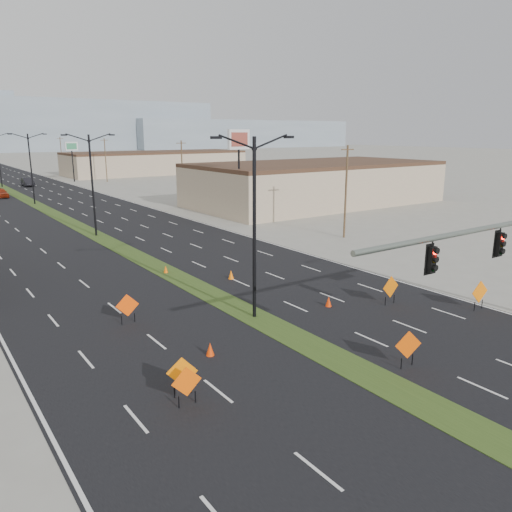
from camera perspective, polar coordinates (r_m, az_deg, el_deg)
ground at (r=20.82m, az=19.94°, el=-16.32°), size 600.00×600.00×0.00m
building_se_near at (r=74.08m, az=6.84°, el=8.09°), size 36.00×18.00×5.50m
building_se_far at (r=131.35m, az=-11.33°, el=10.34°), size 44.00×16.00×5.00m
mesa_center at (r=314.74m, az=-25.75°, el=13.32°), size 220.00×50.00×28.00m
mesa_east at (r=357.80m, az=-2.11°, el=13.76°), size 160.00×50.00×18.00m
streetlight_0 at (r=27.06m, az=-0.19°, el=3.77°), size 5.15×0.24×10.02m
streetlight_1 at (r=52.33m, az=-18.22°, el=8.03°), size 5.15×0.24×10.02m
streetlight_2 at (r=79.45m, az=-24.33°, el=9.30°), size 5.15×0.24×10.02m
utility_pole_0 at (r=49.86m, az=10.24°, el=7.38°), size 1.60×0.20×9.00m
utility_pole_1 at (r=78.42m, az=-8.44°, el=9.77°), size 1.60×0.20×9.00m
utility_pole_2 at (r=110.74m, az=-16.81°, el=10.52°), size 1.60×0.20×9.00m
utility_pole_3 at (r=144.31m, az=-21.36°, el=10.84°), size 1.60×0.20×9.00m
car_left at (r=90.27m, az=-27.21°, el=6.44°), size 2.20×4.70×1.55m
car_mid at (r=107.25m, az=-24.65°, el=7.68°), size 1.71×4.86×1.60m
construction_sign_0 at (r=19.71m, az=-7.94°, el=-14.18°), size 1.22×0.17×1.62m
construction_sign_1 at (r=20.39m, az=-8.44°, el=-13.12°), size 1.16×0.52×1.66m
construction_sign_2 at (r=28.18m, az=-14.49°, el=-5.59°), size 1.25×0.26×1.68m
construction_sign_3 at (r=23.38m, az=16.99°, el=-9.81°), size 1.24×0.47×1.73m
construction_sign_4 at (r=31.30m, az=15.13°, el=-3.53°), size 1.35×0.05×1.79m
construction_sign_5 at (r=32.10m, az=24.20°, el=-3.86°), size 1.35×0.16×1.79m
cone_0 at (r=23.84m, az=-5.26°, el=-10.56°), size 0.52×0.52×0.66m
cone_1 at (r=30.39m, az=8.30°, el=-5.18°), size 0.43×0.43×0.64m
cone_2 at (r=35.62m, az=-2.87°, el=-2.14°), size 0.41×0.41×0.67m
cone_3 at (r=37.69m, az=-10.28°, el=-1.52°), size 0.40×0.40×0.58m
pole_sign_east_near at (r=59.81m, az=-1.98°, el=12.48°), size 3.42×1.15×10.53m
pole_sign_east_far at (r=113.35m, az=-20.32°, el=11.33°), size 2.72×0.71×8.26m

